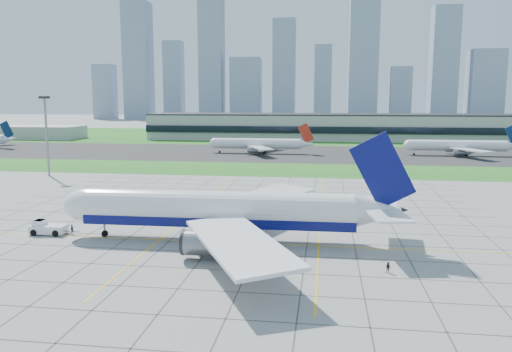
{
  "coord_description": "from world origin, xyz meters",
  "views": [
    {
      "loc": [
        18.79,
        -84.15,
        24.5
      ],
      "look_at": [
        2.97,
        28.75,
        7.0
      ],
      "focal_mm": 35.0,
      "sensor_mm": 36.0,
      "label": 1
    }
  ],
  "objects": [
    {
      "name": "ground",
      "position": [
        0.0,
        0.0,
        0.0
      ],
      "size": [
        1400.0,
        1400.0,
        0.0
      ],
      "primitive_type": "plane",
      "color": "#9D9D97",
      "rests_on": "ground"
    },
    {
      "name": "grass_median",
      "position": [
        0.0,
        90.0,
        0.02
      ],
      "size": [
        700.0,
        35.0,
        0.04
      ],
      "primitive_type": "cube",
      "color": "#20631C",
      "rests_on": "ground"
    },
    {
      "name": "asphalt_taxiway",
      "position": [
        0.0,
        145.0,
        0.03
      ],
      "size": [
        700.0,
        75.0,
        0.04
      ],
      "primitive_type": "cube",
      "color": "#383838",
      "rests_on": "ground"
    },
    {
      "name": "grass_far",
      "position": [
        0.0,
        255.0,
        0.02
      ],
      "size": [
        700.0,
        145.0,
        0.04
      ],
      "primitive_type": "cube",
      "color": "#20631C",
      "rests_on": "ground"
    },
    {
      "name": "apron_markings",
      "position": [
        0.43,
        11.09,
        0.02
      ],
      "size": [
        120.0,
        130.0,
        0.03
      ],
      "color": "#474744",
      "rests_on": "ground"
    },
    {
      "name": "terminal",
      "position": [
        40.0,
        229.87,
        7.89
      ],
      "size": [
        260.0,
        43.0,
        15.8
      ],
      "color": "#B7B7B2",
      "rests_on": "ground"
    },
    {
      "name": "service_block",
      "position": [
        -160.0,
        210.0,
        4.0
      ],
      "size": [
        50.0,
        25.0,
        8.0
      ],
      "primitive_type": "cube",
      "color": "#B7B7B2",
      "rests_on": "ground"
    },
    {
      "name": "light_mast",
      "position": [
        -70.0,
        65.0,
        16.18
      ],
      "size": [
        2.5,
        2.5,
        25.6
      ],
      "color": "gray",
      "rests_on": "ground"
    },
    {
      "name": "city_skyline",
      "position": [
        -8.71,
        520.0,
        59.09
      ],
      "size": [
        523.0,
        32.4,
        160.0
      ],
      "color": "#8294AA",
      "rests_on": "ground"
    },
    {
      "name": "airliner",
      "position": [
        0.95,
        -1.01,
        5.32
      ],
      "size": [
        61.74,
        62.58,
        19.44
      ],
      "rotation": [
        0.0,
        0.0,
        0.01
      ],
      "color": "white",
      "rests_on": "ground"
    },
    {
      "name": "pushback_tug",
      "position": [
        -31.72,
        -1.19,
        1.15
      ],
      "size": [
        9.32,
        3.35,
        2.59
      ],
      "rotation": [
        0.0,
        0.0,
        0.01
      ],
      "color": "white",
      "rests_on": "ground"
    },
    {
      "name": "crew_near",
      "position": [
        -27.03,
        -0.73,
        0.91
      ],
      "size": [
        0.67,
        0.78,
        1.82
      ],
      "primitive_type": "imported",
      "rotation": [
        0.0,
        0.0,
        1.15
      ],
      "color": "black",
      "rests_on": "ground"
    },
    {
      "name": "crew_far",
      "position": [
        28.01,
        -13.99,
        0.81
      ],
      "size": [
        0.91,
        0.79,
        1.61
      ],
      "primitive_type": "imported",
      "rotation": [
        0.0,
        0.0,
        -0.25
      ],
      "color": "black",
      "rests_on": "ground"
    },
    {
      "name": "distant_jet_1",
      "position": [
        -11.74,
        142.19,
        4.49
      ],
      "size": [
        45.81,
        42.66,
        14.08
      ],
      "color": "white",
      "rests_on": "ground"
    },
    {
      "name": "distant_jet_2",
      "position": [
        76.83,
        144.78,
        4.49
      ],
      "size": [
        47.19,
        42.66,
        14.08
      ],
      "color": "white",
      "rests_on": "ground"
    }
  ]
}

